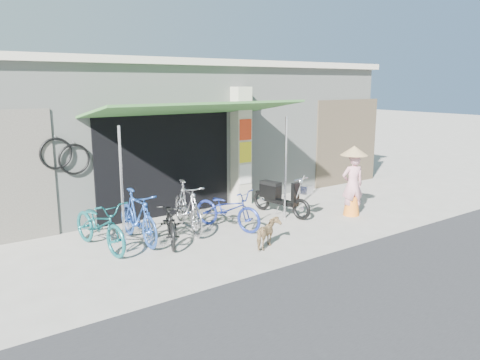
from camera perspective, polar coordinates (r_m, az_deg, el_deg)
ground at (r=9.88m, az=4.35°, el=-6.51°), size 80.00×80.00×0.00m
bicycle_shop at (r=13.74m, az=-9.36°, el=6.34°), size 12.30×5.30×3.66m
shop_pillar at (r=11.95m, az=0.06°, el=4.09°), size 0.42×0.44×3.00m
awning at (r=10.21m, az=-5.32°, el=8.46°), size 4.60×1.88×2.72m
neighbour_right at (r=14.85m, az=12.90°, el=4.52°), size 2.60×0.06×2.60m
bike_teal at (r=9.19m, az=-16.72°, el=-5.23°), size 0.90×1.92×0.97m
bike_blue at (r=9.42m, az=-12.35°, el=-4.37°), size 0.49×1.73×1.04m
bike_black at (r=9.32m, az=-8.40°, el=-4.97°), size 1.16×1.73×0.86m
bike_silver at (r=9.98m, az=-6.41°, el=-3.21°), size 0.81×1.82×1.05m
bike_navy at (r=10.06m, az=-1.53°, el=-3.54°), size 1.14×1.77×0.88m
street_dog at (r=8.95m, az=3.45°, el=-6.55°), size 0.74×0.59×0.57m
moped at (r=11.18m, az=4.85°, el=-2.00°), size 0.57×1.70×0.97m
nun at (r=11.30m, az=13.58°, el=-0.12°), size 0.64×0.64×1.66m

